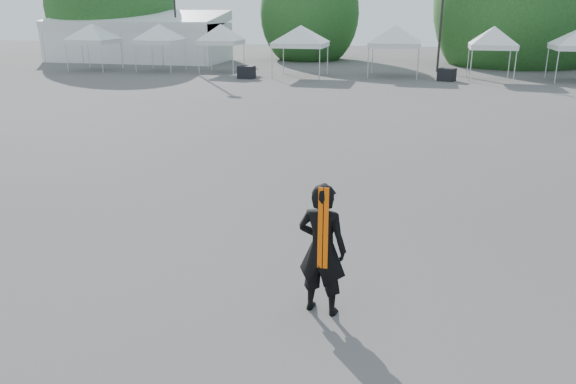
# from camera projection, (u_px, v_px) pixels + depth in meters

# --- Properties ---
(ground) EXTENTS (120.00, 120.00, 0.00)m
(ground) POSITION_uv_depth(u_px,v_px,m) (314.00, 233.00, 11.59)
(ground) COLOR #474442
(ground) RESTS_ON ground
(marquee) EXTENTS (15.00, 6.25, 4.23)m
(marquee) POSITION_uv_depth(u_px,v_px,m) (138.00, 38.00, 48.11)
(marquee) COLOR white
(marquee) RESTS_ON ground
(tree_far_w) EXTENTS (4.80, 4.80, 7.30)m
(tree_far_w) POSITION_uv_depth(u_px,v_px,m) (111.00, 6.00, 50.95)
(tree_far_w) COLOR #382314
(tree_far_w) RESTS_ON ground
(tree_mid_w) EXTENTS (4.16, 4.16, 6.33)m
(tree_mid_w) POSITION_uv_depth(u_px,v_px,m) (310.00, 14.00, 49.08)
(tree_mid_w) COLOR #382314
(tree_mid_w) RESTS_ON ground
(tree_mid_e) EXTENTS (5.12, 5.12, 7.79)m
(tree_mid_e) POSITION_uv_depth(u_px,v_px,m) (519.00, 2.00, 44.18)
(tree_mid_e) COLOR #382314
(tree_mid_e) RESTS_ON ground
(tent_a) EXTENTS (4.25, 4.25, 3.88)m
(tent_a) POSITION_uv_depth(u_px,v_px,m) (92.00, 27.00, 40.64)
(tent_a) COLOR silver
(tent_a) RESTS_ON ground
(tent_b) EXTENTS (4.08, 4.08, 3.88)m
(tent_b) POSITION_uv_depth(u_px,v_px,m) (159.00, 28.00, 40.21)
(tent_b) COLOR silver
(tent_b) RESTS_ON ground
(tent_c) EXTENTS (3.87, 3.87, 3.88)m
(tent_c) POSITION_uv_depth(u_px,v_px,m) (221.00, 28.00, 39.51)
(tent_c) COLOR silver
(tent_c) RESTS_ON ground
(tent_d) EXTENTS (4.73, 4.73, 3.88)m
(tent_d) POSITION_uv_depth(u_px,v_px,m) (301.00, 29.00, 36.97)
(tent_d) COLOR silver
(tent_d) RESTS_ON ground
(tent_e) EXTENTS (4.75, 4.75, 3.88)m
(tent_e) POSITION_uv_depth(u_px,v_px,m) (396.00, 29.00, 36.96)
(tent_e) COLOR silver
(tent_e) RESTS_ON ground
(tent_f) EXTENTS (3.95, 3.95, 3.88)m
(tent_f) POSITION_uv_depth(u_px,v_px,m) (494.00, 31.00, 35.12)
(tent_f) COLOR silver
(tent_f) RESTS_ON ground
(man) EXTENTS (0.83, 0.62, 2.05)m
(man) POSITION_uv_depth(u_px,v_px,m) (322.00, 249.00, 8.30)
(man) COLOR black
(man) RESTS_ON ground
(crate_west) EXTENTS (1.08, 0.87, 0.80)m
(crate_west) POSITION_uv_depth(u_px,v_px,m) (246.00, 72.00, 36.71)
(crate_west) COLOR black
(crate_west) RESTS_ON ground
(crate_mid) EXTENTS (1.23, 1.11, 0.79)m
(crate_mid) POSITION_uv_depth(u_px,v_px,m) (447.00, 75.00, 35.44)
(crate_mid) COLOR black
(crate_mid) RESTS_ON ground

